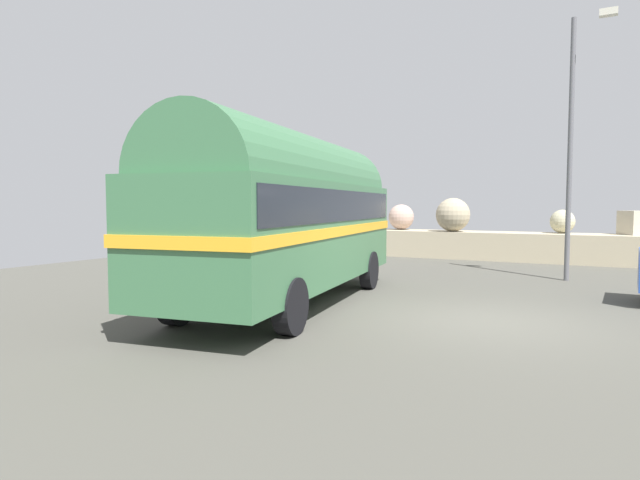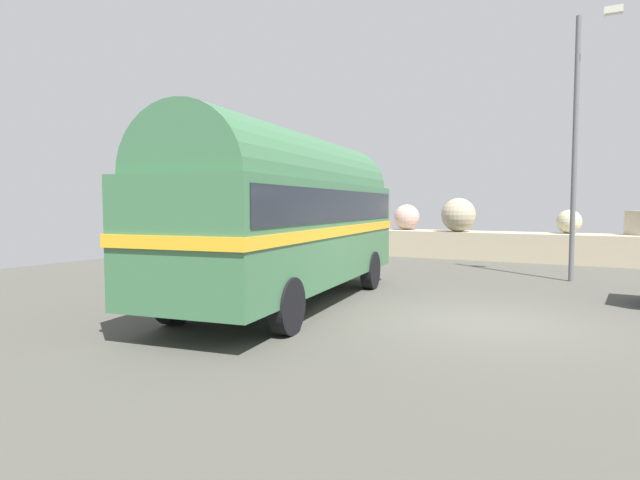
% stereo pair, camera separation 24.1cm
% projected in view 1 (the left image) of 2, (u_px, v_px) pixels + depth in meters
% --- Properties ---
extents(ground, '(32.00, 26.00, 0.02)m').
position_uv_depth(ground, '(485.00, 322.00, 9.88)').
color(ground, '#484740').
extents(breakwater, '(31.36, 2.18, 2.45)m').
position_uv_depth(breakwater, '(546.00, 243.00, 20.23)').
color(breakwater, tan).
rests_on(breakwater, ground).
extents(vintage_coach, '(3.70, 8.85, 3.70)m').
position_uv_depth(vintage_coach, '(290.00, 210.00, 11.50)').
color(vintage_coach, black).
rests_on(vintage_coach, ground).
extents(lamp_post, '(1.13, 0.52, 7.33)m').
position_uv_depth(lamp_post, '(574.00, 136.00, 14.84)').
color(lamp_post, '#5B5B60').
rests_on(lamp_post, ground).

